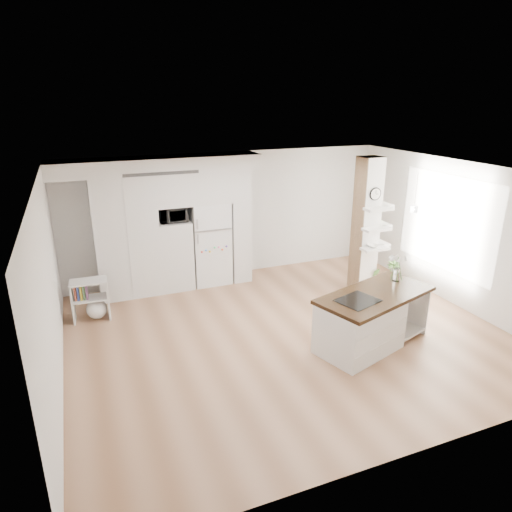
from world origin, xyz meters
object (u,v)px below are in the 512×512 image
Objects in this scene: refrigerator at (210,243)px; bookshelf at (93,302)px; floor_plant_a at (373,279)px; kitchen_island at (365,321)px.

bookshelf is (-2.45, -0.90, -0.55)m from refrigerator.
kitchen_island is at bearing -129.01° from floor_plant_a.
bookshelf is at bearing 172.11° from floor_plant_a.
kitchen_island reaches higher than floor_plant_a.
kitchen_island is at bearing -30.87° from bookshelf.
kitchen_island is (1.46, -3.53, -0.42)m from refrigerator.
refrigerator is 3.72× the size of floor_plant_a.
refrigerator is 2.36× the size of bookshelf.
floor_plant_a is (1.53, 1.88, -0.22)m from kitchen_island.
refrigerator reaches higher than bookshelf.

